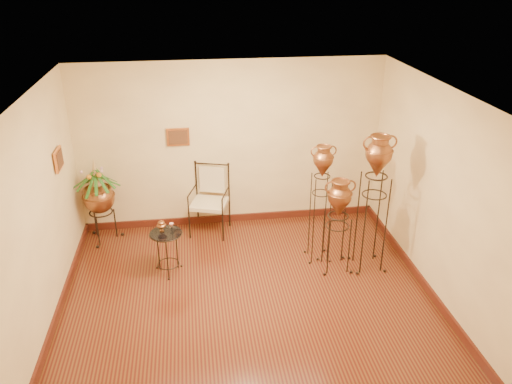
{
  "coord_description": "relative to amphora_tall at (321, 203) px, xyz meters",
  "views": [
    {
      "loc": [
        -0.64,
        -5.22,
        4.22
      ],
      "look_at": [
        0.25,
        1.3,
        1.1
      ],
      "focal_mm": 35.0,
      "sensor_mm": 36.0,
      "label": 1
    }
  ],
  "objects": [
    {
      "name": "planter_urn",
      "position": [
        -3.33,
        1.02,
        -0.14
      ],
      "size": [
        0.9,
        0.9,
        1.45
      ],
      "rotation": [
        0.0,
        0.0,
        0.17
      ],
      "color": "black",
      "rests_on": "ground"
    },
    {
      "name": "room_shell",
      "position": [
        -1.19,
        -1.13,
        0.79
      ],
      "size": [
        5.02,
        5.02,
        2.81
      ],
      "color": "#FCE2A2",
      "rests_on": "ground"
    },
    {
      "name": "amphora_mid",
      "position": [
        0.68,
        -0.32,
        0.11
      ],
      "size": [
        0.52,
        0.52,
        2.09
      ],
      "rotation": [
        0.0,
        0.0,
        -0.12
      ],
      "color": "black",
      "rests_on": "ground"
    },
    {
      "name": "amphora_short",
      "position": [
        0.19,
        -0.29,
        -0.23
      ],
      "size": [
        0.45,
        0.45,
        1.44
      ],
      "rotation": [
        0.0,
        0.0,
        0.03
      ],
      "color": "black",
      "rests_on": "ground"
    },
    {
      "name": "armchair",
      "position": [
        -1.59,
        1.02,
        -0.37
      ],
      "size": [
        0.79,
        0.77,
        1.15
      ],
      "rotation": [
        0.0,
        0.0,
        -0.3
      ],
      "color": "black",
      "rests_on": "ground"
    },
    {
      "name": "ground",
      "position": [
        -1.18,
        -1.13,
        -0.95
      ],
      "size": [
        5.0,
        5.0,
        0.0
      ],
      "primitive_type": "plane",
      "color": "#5A3215",
      "rests_on": "ground"
    },
    {
      "name": "side_table",
      "position": [
        -2.27,
        -0.08,
        -0.6
      ],
      "size": [
        0.47,
        0.47,
        0.84
      ],
      "rotation": [
        0.0,
        0.0,
        -0.03
      ],
      "color": "black",
      "rests_on": "ground"
    },
    {
      "name": "amphora_tall",
      "position": [
        0.0,
        0.0,
        0.0
      ],
      "size": [
        0.45,
        0.45,
        1.85
      ],
      "rotation": [
        0.0,
        0.0,
        -0.29
      ],
      "color": "black",
      "rests_on": "ground"
    }
  ]
}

